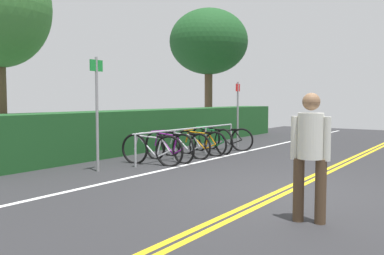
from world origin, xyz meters
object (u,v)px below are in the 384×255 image
bicycle_4 (211,140)px  bicycle_0 (152,150)px  bicycle_2 (185,145)px  bicycle_5 (225,139)px  bicycle_1 (169,147)px  sign_post_far (238,108)px  bike_rack (191,135)px  bicycle_3 (200,143)px  sign_post_near (97,104)px  tree_mid (209,42)px  pedestrian (310,149)px

bicycle_4 → bicycle_0: bearing=-178.9°
bicycle_2 → bicycle_5: 2.00m
bicycle_1 → bicycle_4: bearing=1.1°
bicycle_2 → bicycle_5: (2.00, -0.07, 0.00)m
bicycle_2 → sign_post_far: bearing=-0.0°
bicycle_1 → bicycle_2: 0.76m
bicycle_0 → bicycle_2: size_ratio=0.99×
bicycle_5 → bike_rack: bearing=177.1°
bicycle_3 → sign_post_near: (-3.44, 0.35, 1.12)m
bike_rack → bicycle_4: size_ratio=2.50×
bicycle_2 → tree_mid: bearing=28.3°
bicycle_4 → pedestrian: 6.90m
bicycle_1 → pedestrian: (-3.00, -4.64, 0.58)m
bike_rack → bicycle_1: 1.07m
bicycle_1 → sign_post_far: 3.76m
pedestrian → bicycle_4: bearing=42.9°
pedestrian → sign_post_near: size_ratio=0.67×
bike_rack → bicycle_2: (-0.29, -0.01, -0.24)m
bicycle_4 → sign_post_near: (-4.06, 0.31, 1.10)m
bicycle_3 → tree_mid: bearing=31.1°
bicycle_0 → sign_post_near: sign_post_near is taller
bicycle_1 → bicycle_4: bicycle_1 is taller
bicycle_1 → bicycle_2: (0.76, 0.05, -0.03)m
bicycle_5 → sign_post_near: 4.93m
bicycle_1 → sign_post_far: size_ratio=0.85×
bicycle_2 → tree_mid: tree_mid is taller
bicycle_0 → bicycle_1: bearing=1.0°
bicycle_3 → sign_post_far: size_ratio=0.80×
pedestrian → sign_post_near: (0.98, 4.99, 0.52)m
pedestrian → bicycle_5: bearing=38.7°
bike_rack → bicycle_0: bearing=-177.4°
sign_post_near → sign_post_far: sign_post_near is taller
bicycle_1 → bicycle_5: bicycle_1 is taller
sign_post_near → tree_mid: 10.77m
bicycle_5 → bicycle_2: bearing=178.0°
bicycle_5 → bicycle_4: bearing=175.4°
bicycle_3 → bicycle_4: bearing=3.8°
sign_post_far → bicycle_1: bearing=-179.2°
bicycle_5 → sign_post_far: (0.89, 0.07, 0.93)m
pedestrian → bicycle_1: bearing=57.1°
bike_rack → bicycle_2: bike_rack is taller
bike_rack → sign_post_far: sign_post_far is taller
bicycle_4 → bicycle_3: bearing=-176.2°
pedestrian → bicycle_2: bearing=51.3°
bicycle_1 → bicycle_2: bicycle_1 is taller
bike_rack → tree_mid: bearing=29.3°
bicycle_4 → tree_mid: 7.86m
bicycle_0 → pedestrian: size_ratio=1.04×
bicycle_4 → sign_post_near: 4.22m
tree_mid → bicycle_0: bearing=-155.5°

